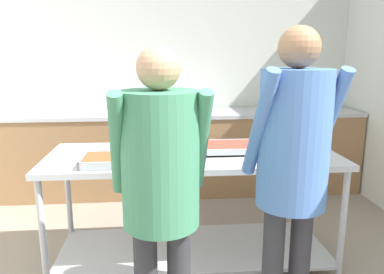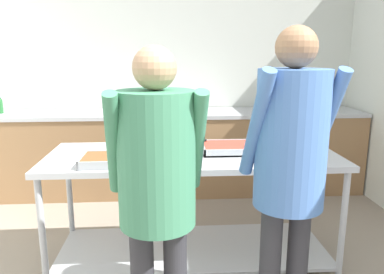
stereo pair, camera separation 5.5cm
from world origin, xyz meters
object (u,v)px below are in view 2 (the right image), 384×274
(sauce_pan, at_px, (172,145))
(serving_tray_vegetables, at_px, (230,148))
(guest_serving_left, at_px, (157,175))
(serving_tray_roast, at_px, (110,160))
(guest_serving_right, at_px, (290,156))
(plate_stack, at_px, (272,143))
(water_bottle, at_px, (0,104))

(sauce_pan, bearing_deg, serving_tray_vegetables, -3.92)
(sauce_pan, height_order, guest_serving_left, guest_serving_left)
(serving_tray_roast, distance_m, guest_serving_right, 1.16)
(sauce_pan, height_order, plate_stack, sauce_pan)
(sauce_pan, relative_size, serving_tray_vegetables, 0.91)
(serving_tray_vegetables, relative_size, guest_serving_right, 0.24)
(serving_tray_roast, relative_size, guest_serving_left, 0.23)
(sauce_pan, relative_size, guest_serving_left, 0.23)
(guest_serving_right, distance_m, water_bottle, 3.40)
(guest_serving_left, bearing_deg, serving_tray_roast, 117.79)
(plate_stack, distance_m, water_bottle, 3.00)
(guest_serving_left, relative_size, guest_serving_right, 0.94)
(guest_serving_left, distance_m, water_bottle, 2.99)
(water_bottle, bearing_deg, sauce_pan, -39.35)
(sauce_pan, bearing_deg, plate_stack, 7.02)
(serving_tray_roast, height_order, plate_stack, plate_stack)
(serving_tray_roast, xyz_separation_m, plate_stack, (1.18, 0.38, 0.00))
(plate_stack, bearing_deg, sauce_pan, -172.98)
(sauce_pan, distance_m, serving_tray_vegetables, 0.42)
(plate_stack, bearing_deg, serving_tray_vegetables, -160.64)
(plate_stack, height_order, guest_serving_right, guest_serving_right)
(plate_stack, xyz_separation_m, guest_serving_right, (-0.17, -0.92, 0.16))
(guest_serving_left, bearing_deg, water_bottle, 126.22)
(guest_serving_right, bearing_deg, guest_serving_left, -174.58)
(serving_tray_roast, xyz_separation_m, guest_serving_left, (0.32, -0.60, 0.09))
(serving_tray_vegetables, height_order, water_bottle, water_bottle)
(guest_serving_left, height_order, guest_serving_right, guest_serving_right)
(serving_tray_roast, bearing_deg, water_bottle, 128.70)
(water_bottle, bearing_deg, serving_tray_roast, -51.30)
(serving_tray_roast, relative_size, serving_tray_vegetables, 0.92)
(guest_serving_right, xyz_separation_m, water_bottle, (-2.46, 2.35, -0.02))
(sauce_pan, height_order, guest_serving_right, guest_serving_right)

